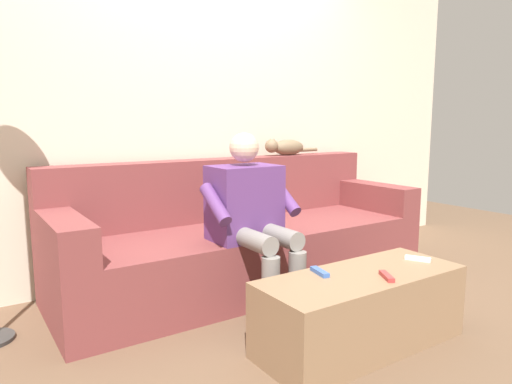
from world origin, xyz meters
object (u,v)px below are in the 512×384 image
Objects in this scene: coffee_table at (361,310)px; person_solo_seated at (251,211)px; cat_on_backrest at (285,147)px; remote_red at (387,276)px; couch at (243,241)px; remote_white at (418,259)px; remote_blue at (320,272)px.

coffee_table is 1.03× the size of person_solo_seated.
cat_on_backrest is 3.81× the size of remote_red.
coffee_table is at bearing 90.00° from couch.
person_solo_seated is (0.20, 0.42, 0.30)m from couch.
remote_white is at bearing 134.57° from remote_red.
cat_on_backrest reaches higher than remote_red.
person_solo_seated is at bearing -167.58° from remote_white.
remote_red is (-0.05, 1.24, 0.09)m from couch.
cat_on_backrest reaches higher than remote_blue.
cat_on_backrest is at bearing 144.97° from remote_white.
remote_white reaches higher than coffee_table.
remote_blue is at bearing 80.01° from couch.
person_solo_seated is (0.20, -0.71, 0.41)m from coffee_table.
remote_blue is (0.18, -0.12, 0.20)m from coffee_table.
remote_white is at bearing 130.83° from person_solo_seated.
cat_on_backrest is 1.69m from remote_red.
remote_red reaches higher than coffee_table.
remote_red is at bearing 107.03° from person_solo_seated.
remote_blue is 0.61m from remote_white.
cat_on_backrest is (-0.58, -0.28, 0.62)m from couch.
coffee_table is 8.03× the size of remote_blue.
remote_blue is 1.02× the size of remote_red.
person_solo_seated is at bearing -73.95° from coffee_table.
remote_white is at bearing 178.56° from coffee_table.
couch is 19.12× the size of remote_red.
person_solo_seated reaches higher than cat_on_backrest.
remote_red is (0.53, 1.52, -0.54)m from cat_on_backrest.
couch reaches higher than remote_white.
coffee_table is 8.21× the size of remote_white.
person_solo_seated is 7.89× the size of remote_red.
coffee_table is (0.00, 1.13, -0.11)m from couch.
cat_on_backrest reaches higher than remote_white.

